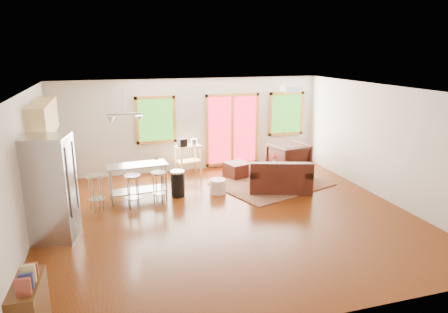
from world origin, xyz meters
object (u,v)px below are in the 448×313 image
object	(u,v)px
coffee_table	(281,169)
ottoman	(237,170)
refrigerator	(51,188)
rug	(272,184)
loveseat	(280,179)
armchair	(288,157)
island	(138,175)
kitchen_cart	(188,150)

from	to	relation	value
coffee_table	ottoman	bearing A→B (deg)	147.05
ottoman	refrigerator	xyz separation A→B (m)	(-4.36, -2.50, 0.76)
rug	coffee_table	distance (m)	0.52
loveseat	armchair	size ratio (longest dim) A/B	1.76
ottoman	refrigerator	world-z (taller)	refrigerator
coffee_table	island	distance (m)	3.75
rug	refrigerator	distance (m)	5.35
rug	loveseat	bearing A→B (deg)	-90.63
armchair	ottoman	xyz separation A→B (m)	(-1.44, 0.14, -0.28)
armchair	refrigerator	distance (m)	6.28
island	kitchen_cart	distance (m)	2.16
refrigerator	island	size ratio (longest dim) A/B	1.39
rug	ottoman	distance (m)	1.11
loveseat	ottoman	size ratio (longest dim) A/B	2.83
coffee_table	island	bearing A→B (deg)	-174.83
coffee_table	kitchen_cart	world-z (taller)	kitchen_cart
loveseat	refrigerator	world-z (taller)	refrigerator
ottoman	kitchen_cart	size ratio (longest dim) A/B	0.57
coffee_table	loveseat	bearing A→B (deg)	-116.23
rug	coffee_table	size ratio (longest dim) A/B	2.45
loveseat	coffee_table	size ratio (longest dim) A/B	1.56
island	kitchen_cart	size ratio (longest dim) A/B	1.33
ottoman	refrigerator	size ratio (longest dim) A/B	0.31
kitchen_cart	rug	bearing A→B (deg)	-37.77
coffee_table	kitchen_cart	xyz separation A→B (m)	(-2.24, 1.23, 0.38)
loveseat	coffee_table	xyz separation A→B (m)	(0.36, 0.73, 0.01)
loveseat	refrigerator	size ratio (longest dim) A/B	0.88
coffee_table	ottoman	world-z (taller)	ottoman
refrigerator	island	world-z (taller)	refrigerator
loveseat	armchair	distance (m)	1.48
armchair	island	bearing A→B (deg)	0.07
ottoman	kitchen_cart	bearing A→B (deg)	154.97
coffee_table	kitchen_cart	size ratio (longest dim) A/B	1.04
refrigerator	kitchen_cart	distance (m)	4.39
ottoman	coffee_table	bearing A→B (deg)	-32.95
kitchen_cart	island	bearing A→B (deg)	-133.64
coffee_table	armchair	distance (m)	0.69
rug	armchair	size ratio (longest dim) A/B	2.76
armchair	rug	bearing A→B (deg)	31.65
loveseat	coffee_table	world-z (taller)	loveseat
armchair	refrigerator	size ratio (longest dim) A/B	0.50
coffee_table	kitchen_cart	bearing A→B (deg)	151.28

